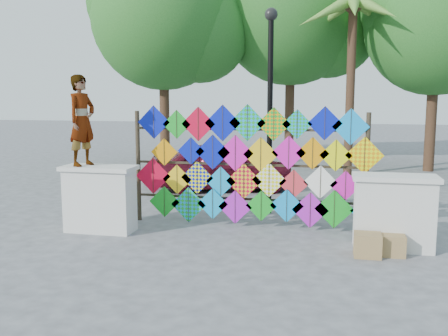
{
  "coord_description": "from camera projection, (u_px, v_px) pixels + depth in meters",
  "views": [
    {
      "loc": [
        1.6,
        -8.9,
        2.6
      ],
      "look_at": [
        -0.43,
        0.6,
        1.2
      ],
      "focal_mm": 40.0,
      "sensor_mm": 36.0,
      "label": 1
    }
  ],
  "objects": [
    {
      "name": "kite_rack",
      "position": [
        251.0,
        167.0,
        9.83
      ],
      "size": [
        4.95,
        0.24,
        2.45
      ],
      "color": "#30271B",
      "rests_on": "ground"
    },
    {
      "name": "sedan",
      "position": [
        223.0,
        166.0,
        13.9
      ],
      "size": [
        4.24,
        2.62,
        1.35
      ],
      "primitive_type": "imported",
      "rotation": [
        0.0,
        0.0,
        1.85
      ],
      "color": "#530E1C",
      "rests_on": "ground"
    },
    {
      "name": "tree_east",
      "position": [
        439.0,
        25.0,
        16.78
      ],
      "size": [
        5.4,
        4.8,
        7.42
      ],
      "color": "#4D2C21",
      "rests_on": "ground"
    },
    {
      "name": "ground",
      "position": [
        240.0,
        236.0,
        9.32
      ],
      "size": [
        80.0,
        80.0,
        0.0
      ],
      "primitive_type": "plane",
      "color": "gray",
      "rests_on": "ground"
    },
    {
      "name": "palm_tree",
      "position": [
        353.0,
        22.0,
        15.9
      ],
      "size": [
        3.62,
        3.62,
        5.83
      ],
      "color": "#4D2C21",
      "rests_on": "ground"
    },
    {
      "name": "cardboard_box_near",
      "position": [
        367.0,
        245.0,
        8.14
      ],
      "size": [
        0.43,
        0.38,
        0.38
      ],
      "primitive_type": "cube",
      "color": "#A17F4E",
      "rests_on": "ground"
    },
    {
      "name": "parapet_left",
      "position": [
        100.0,
        198.0,
        9.59
      ],
      "size": [
        1.4,
        0.65,
        1.28
      ],
      "color": "silver",
      "rests_on": "ground"
    },
    {
      "name": "tree_mid",
      "position": [
        294.0,
        13.0,
        19.15
      ],
      "size": [
        6.3,
        5.6,
        8.61
      ],
      "color": "#4D2C21",
      "rests_on": "ground"
    },
    {
      "name": "vendor_woman",
      "position": [
        82.0,
        121.0,
        9.44
      ],
      "size": [
        0.56,
        0.71,
        1.72
      ],
      "primitive_type": "imported",
      "rotation": [
        0.0,
        0.0,
        1.3
      ],
      "color": "#99999E",
      "rests_on": "parapet_left"
    },
    {
      "name": "cardboard_box_far",
      "position": [
        392.0,
        245.0,
        8.21
      ],
      "size": [
        0.42,
        0.39,
        0.35
      ],
      "primitive_type": "cube",
      "color": "#A17F4E",
      "rests_on": "ground"
    },
    {
      "name": "lamppost",
      "position": [
        270.0,
        92.0,
        10.81
      ],
      "size": [
        0.28,
        0.28,
        4.46
      ],
      "color": "black",
      "rests_on": "ground"
    },
    {
      "name": "parapet_right",
      "position": [
        394.0,
        212.0,
        8.48
      ],
      "size": [
        1.4,
        0.65,
        1.28
      ],
      "color": "silver",
      "rests_on": "ground"
    },
    {
      "name": "tree_west",
      "position": [
        166.0,
        19.0,
        18.2
      ],
      "size": [
        5.85,
        5.2,
        8.01
      ],
      "color": "#4D2C21",
      "rests_on": "ground"
    }
  ]
}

